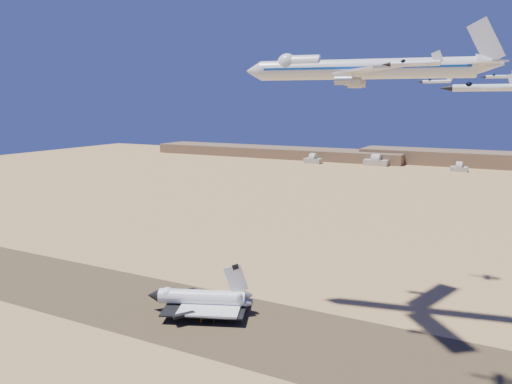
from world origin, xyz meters
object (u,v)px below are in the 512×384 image
at_px(carrier_747, 355,69).
at_px(crew_a, 201,320).
at_px(chase_jet_d, 436,81).
at_px(chase_jet_a, 414,63).
at_px(chase_jet_e, 501,77).
at_px(crew_c, 214,321).
at_px(chase_jet_b, 483,87).
at_px(shuttle, 201,299).
at_px(crew_b, 202,320).

xyz_separation_m(carrier_747, crew_a, (-45.58, -30.03, -89.72)).
xyz_separation_m(carrier_747, chase_jet_d, (19.16, 52.81, -2.61)).
distance_m(crew_a, chase_jet_a, 114.68).
xyz_separation_m(chase_jet_a, chase_jet_d, (-8.02, 93.63, -0.86)).
bearing_deg(chase_jet_e, chase_jet_d, -171.59).
distance_m(carrier_747, crew_c, 102.78).
distance_m(carrier_747, chase_jet_b, 69.24).
relative_size(shuttle, carrier_747, 0.48).
distance_m(shuttle, chase_jet_a, 115.69).
bearing_deg(crew_a, crew_c, -86.49).
distance_m(crew_b, chase_jet_d, 136.13).
bearing_deg(crew_c, shuttle, -4.41).
distance_m(shuttle, chase_jet_b, 125.99).
xyz_separation_m(shuttle, chase_jet_b, (94.75, -30.58, 77.20)).
xyz_separation_m(carrier_747, chase_jet_b, (44.16, -52.71, -8.13)).
height_order(carrier_747, crew_b, carrier_747).
xyz_separation_m(carrier_747, chase_jet_a, (27.18, -40.82, -1.74)).
xyz_separation_m(crew_a, crew_b, (-0.11, 0.85, -0.08)).
relative_size(shuttle, chase_jet_d, 2.91).
relative_size(chase_jet_d, chase_jet_e, 0.96).
bearing_deg(chase_jet_b, crew_b, 159.86).
bearing_deg(crew_b, chase_jet_e, -81.55).
xyz_separation_m(crew_b, chase_jet_a, (72.87, -11.64, 88.06)).
bearing_deg(chase_jet_b, carrier_747, 124.49).
height_order(shuttle, carrier_747, carrier_747).
bearing_deg(shuttle, chase_jet_a, -35.56).
height_order(crew_a, chase_jet_d, chase_jet_d).
distance_m(crew_b, chase_jet_b, 123.68).
distance_m(chase_jet_a, chase_jet_e, 103.20).
height_order(chase_jet_b, chase_jet_d, chase_jet_d).
bearing_deg(chase_jet_e, carrier_747, -135.92).
bearing_deg(chase_jet_d, crew_c, -128.76).
bearing_deg(crew_b, carrier_747, -94.44).
relative_size(crew_c, chase_jet_b, 0.09).
bearing_deg(chase_jet_a, crew_b, 168.16).
distance_m(crew_b, chase_jet_e, 154.87).
height_order(carrier_747, chase_jet_a, carrier_747).
xyz_separation_m(shuttle, crew_a, (5.01, -7.90, -4.40)).
bearing_deg(chase_jet_e, shuttle, -149.07).
xyz_separation_m(shuttle, carrier_747, (50.60, 22.13, 85.33)).
height_order(shuttle, chase_jet_d, chase_jet_d).
bearing_deg(carrier_747, crew_a, -157.90).
bearing_deg(crew_b, crew_c, -108.96).
distance_m(chase_jet_a, chase_jet_b, 21.69).
relative_size(crew_a, crew_b, 1.10).
bearing_deg(chase_jet_e, crew_c, -144.25).
xyz_separation_m(shuttle, crew_c, (9.16, -5.67, -4.53)).
bearing_deg(chase_jet_b, chase_jet_d, 97.86).
bearing_deg(carrier_747, shuttle, -167.66).
xyz_separation_m(shuttle, chase_jet_a, (77.77, -18.69, 83.58)).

